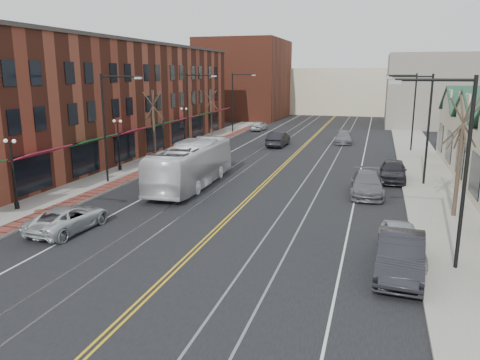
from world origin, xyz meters
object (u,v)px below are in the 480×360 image
Objects in this scene: parked_car_b at (401,255)px; parked_suv at (68,218)px; parked_car_a at (401,242)px; parked_car_c at (367,184)px; parked_car_d at (393,171)px; transit_bus at (191,165)px.

parked_suv is at bearing -179.47° from parked_car_b.
parked_suv is at bearing 178.93° from parked_car_a.
parked_car_d reaches higher than parked_car_c.
transit_bus is at bearing -98.86° from parked_suv.
parked_car_b is at bearing -97.33° from parked_car_a.
parked_suv is 16.73m from parked_car_b.
parked_suv is at bearing 75.99° from transit_bus.
parked_suv is at bearing -143.79° from parked_car_c.
parked_car_a is 11.34m from parked_car_c.
transit_bus is 17.57m from parked_car_a.
transit_bus is 11.46m from parked_suv.
transit_bus is 2.36× the size of parked_suv.
parked_car_d is at bearing -130.89° from parked_suv.
transit_bus is at bearing 140.20° from parked_car_a.
parked_car_c is (-1.80, 11.19, 0.01)m from parked_car_a.
parked_car_b is 13.20m from parked_car_c.
parked_car_a is 16.01m from parked_car_d.
parked_suv is 16.83m from parked_car_a.
parked_car_c is 5.14m from parked_car_d.
transit_bus is 12.57m from parked_car_c.
parked_car_b is at bearing -85.43° from parked_car_c.
parked_suv is 0.91× the size of parked_car_c.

